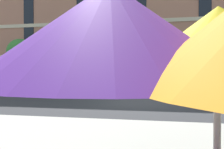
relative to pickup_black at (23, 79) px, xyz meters
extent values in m
plane|color=#38383A|center=(8.87, -3.70, -1.03)|extent=(120.00, 120.00, 0.00)
cube|color=gray|center=(8.87, 3.10, -0.97)|extent=(56.00, 3.60, 0.12)
cube|color=#A87056|center=(8.87, 11.30, 6.97)|extent=(40.56, 12.00, 16.00)
cube|color=beige|center=(8.87, 5.26, 2.17)|extent=(39.75, 0.08, 0.36)
cube|color=beige|center=(8.87, 5.26, 5.37)|extent=(39.75, 0.08, 0.36)
cube|color=black|center=(-2.72, 5.27, 7.37)|extent=(1.10, 0.06, 14.80)
cube|color=black|center=(3.08, 5.27, 7.37)|extent=(1.10, 0.06, 14.80)
cube|color=black|center=(8.87, 5.27, 7.37)|extent=(1.10, 0.06, 14.80)
cube|color=black|center=(0.24, 0.00, -0.21)|extent=(5.10, 1.90, 0.96)
cube|color=black|center=(-0.86, 0.00, 0.72)|extent=(1.90, 1.75, 0.90)
cube|color=black|center=(2.71, 0.00, 0.45)|extent=(0.16, 1.75, 0.36)
cylinder|color=black|center=(1.82, 0.95, -0.69)|extent=(0.68, 0.22, 0.68)
cylinder|color=black|center=(1.82, -0.95, -0.69)|extent=(0.68, 0.22, 0.68)
cylinder|color=black|center=(-1.34, 0.95, -0.69)|extent=(0.68, 0.22, 0.68)
cube|color=#195933|center=(5.99, 0.00, -0.21)|extent=(5.10, 1.90, 0.96)
cube|color=#195933|center=(4.89, 0.00, 0.72)|extent=(1.90, 1.75, 0.90)
cube|color=#195933|center=(8.46, 0.00, 0.45)|extent=(0.16, 1.75, 0.36)
cylinder|color=black|center=(7.57, 0.95, -0.69)|extent=(0.68, 0.22, 0.68)
cylinder|color=black|center=(7.57, -0.95, -0.69)|extent=(0.68, 0.22, 0.68)
cylinder|color=black|center=(4.41, 0.95, -0.69)|extent=(0.68, 0.22, 0.68)
cylinder|color=black|center=(4.41, -0.95, -0.69)|extent=(0.68, 0.22, 0.68)
cube|color=silver|center=(11.87, 0.00, -0.21)|extent=(5.10, 1.90, 0.96)
cube|color=silver|center=(10.77, 0.00, 0.72)|extent=(1.90, 1.75, 0.90)
cube|color=silver|center=(14.34, 0.00, 0.45)|extent=(0.16, 1.75, 0.36)
cylinder|color=black|center=(13.45, 0.95, -0.69)|extent=(0.68, 0.22, 0.68)
cylinder|color=black|center=(13.45, -0.95, -0.69)|extent=(0.68, 0.22, 0.68)
cylinder|color=black|center=(10.29, 0.95, -0.69)|extent=(0.68, 0.22, 0.68)
cylinder|color=black|center=(10.29, -0.95, -0.69)|extent=(0.68, 0.22, 0.68)
cylinder|color=brown|center=(-1.99, 2.94, 0.00)|extent=(0.36, 0.36, 2.04)
sphere|color=#387F33|center=(-1.77, 2.95, 1.81)|extent=(2.34, 2.34, 2.34)
sphere|color=#387F33|center=(-1.90, 2.61, 2.34)|extent=(2.43, 2.43, 2.43)
cylinder|color=#4C3823|center=(9.00, 2.76, 0.36)|extent=(0.29, 0.29, 2.77)
sphere|color=#2D702D|center=(8.85, 2.56, 2.77)|extent=(3.69, 3.69, 3.69)
sphere|color=#2D702D|center=(9.12, 3.11, 2.82)|extent=(3.11, 3.11, 3.11)
cylinder|color=silver|center=(10.07, -12.70, 0.02)|extent=(0.06, 0.06, 2.10)
cone|color=#199EB2|center=(10.07, -11.59, 0.81)|extent=(1.33, 1.33, 0.53)
cone|color=green|center=(9.28, -11.91, 0.81)|extent=(1.33, 1.33, 0.53)
cone|color=#E5668C|center=(8.95, -12.70, 0.81)|extent=(1.33, 1.33, 0.53)
cone|color=#662D9E|center=(9.28, -13.49, 0.81)|extent=(1.33, 1.33, 0.53)
cone|color=yellow|center=(10.07, -12.70, 0.85)|extent=(1.66, 1.66, 0.61)
camera|label=1|loc=(9.47, -14.57, 0.60)|focal=33.04mm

